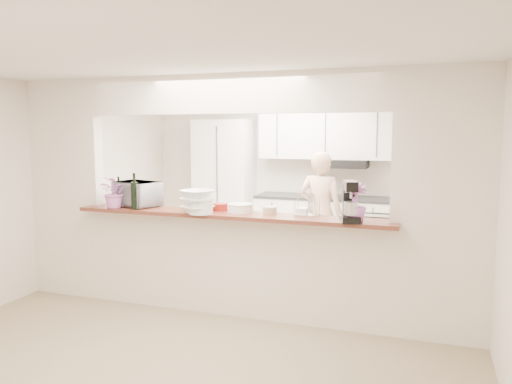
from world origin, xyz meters
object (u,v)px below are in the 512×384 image
at_px(refrigerator, 437,208).
at_px(toaster_oven, 137,194).
at_px(person, 320,213).
at_px(stand_mixer, 350,203).

distance_m(refrigerator, toaster_oven, 4.14).
xyz_separation_m(toaster_oven, person, (1.72, 1.77, -0.40)).
height_order(refrigerator, stand_mixer, refrigerator).
relative_size(toaster_oven, stand_mixer, 1.30).
bearing_deg(stand_mixer, toaster_oven, 175.52).
xyz_separation_m(refrigerator, toaster_oven, (-3.20, -2.60, 0.38)).
bearing_deg(stand_mixer, person, 109.15).
bearing_deg(toaster_oven, refrigerator, 57.12).
bearing_deg(person, refrigerator, -143.41).
height_order(toaster_oven, stand_mixer, stand_mixer).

